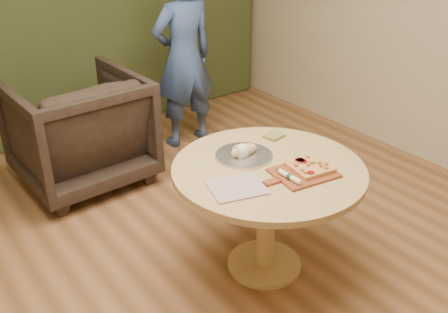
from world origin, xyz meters
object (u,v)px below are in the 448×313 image
serving_tray (244,155)px  bread_roll (243,151)px  pedestal_table (268,187)px  cutlery_roll (290,177)px  flatbread_pizza (309,167)px  person_standing (184,58)px  pizza_paddle (302,173)px  armchair (78,125)px

serving_tray → bread_roll: 0.04m
bread_roll → pedestal_table: bearing=-76.2°
cutlery_roll → serving_tray: (-0.02, 0.39, -0.02)m
flatbread_pizza → bread_roll: bearing=118.6°
bread_roll → person_standing: 1.87m
pedestal_table → pizza_paddle: bearing=-64.0°
flatbread_pizza → bread_roll: 0.42m
armchair → serving_tray: bearing=103.6°
pizza_paddle → cutlery_roll: size_ratio=2.34×
serving_tray → bread_roll: (-0.01, 0.00, 0.04)m
pedestal_table → flatbread_pizza: (0.16, -0.18, 0.17)m
pedestal_table → flatbread_pizza: size_ratio=4.69×
bread_roll → pizza_paddle: bearing=-69.9°
person_standing → bread_roll: bearing=69.7°
person_standing → cutlery_roll: bearing=74.0°
pedestal_table → bread_roll: (-0.05, 0.19, 0.18)m
pizza_paddle → serving_tray: serving_tray is taller
flatbread_pizza → cutlery_roll: 0.18m
serving_tray → armchair: size_ratio=0.34×
pedestal_table → cutlery_roll: (-0.02, -0.20, 0.17)m
pizza_paddle → flatbread_pizza: flatbread_pizza is taller
person_standing → flatbread_pizza: bearing=78.3°
serving_tray → armchair: (-0.46, 1.62, -0.24)m
cutlery_roll → serving_tray: 0.39m
flatbread_pizza → serving_tray: (-0.19, 0.37, -0.02)m
pizza_paddle → armchair: size_ratio=0.45×
pizza_paddle → cutlery_roll: cutlery_roll is taller
bread_roll → armchair: bearing=105.5°
pizza_paddle → person_standing: bearing=83.7°
pedestal_table → cutlery_roll: 0.27m
flatbread_pizza → pedestal_table: bearing=130.7°
flatbread_pizza → person_standing: size_ratio=0.14×
flatbread_pizza → bread_roll: size_ratio=1.29×
armchair → person_standing: size_ratio=0.60×
flatbread_pizza → bread_roll: (-0.20, 0.37, 0.02)m
pizza_paddle → bread_roll: 0.40m
pedestal_table → bread_roll: size_ratio=6.04×
pizza_paddle → serving_tray: size_ratio=1.30×
serving_tray → bread_roll: size_ratio=1.84×
pedestal_table → bread_roll: bearing=103.8°
cutlery_roll → person_standing: 2.23m
pizza_paddle → cutlery_roll: bearing=-164.6°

